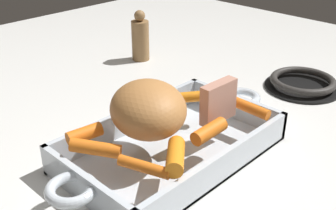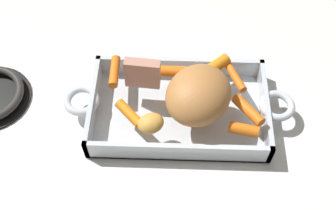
{
  "view_description": "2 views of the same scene",
  "coord_description": "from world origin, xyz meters",
  "px_view_note": "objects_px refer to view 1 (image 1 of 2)",
  "views": [
    {
      "loc": [
        0.39,
        0.37,
        0.36
      ],
      "look_at": [
        -0.0,
        -0.01,
        0.08
      ],
      "focal_mm": 44.51,
      "sensor_mm": 36.0,
      "label": 1
    },
    {
      "loc": [
        -0.01,
        -0.43,
        0.66
      ],
      "look_at": [
        -0.02,
        -0.03,
        0.07
      ],
      "focal_mm": 44.5,
      "sensor_mm": 36.0,
      "label": 2
    }
  ],
  "objects_px": {
    "roast_slice_thick": "(218,102)",
    "baby_carrot_long": "(144,167)",
    "baby_carrot_southeast": "(96,148)",
    "baby_carrot_center_right": "(175,156)",
    "baby_carrot_short": "(209,131)",
    "pepper_mill": "(140,38)",
    "baby_carrot_northeast": "(192,97)",
    "potato_golden_small": "(165,97)",
    "baby_carrot_center_left": "(250,108)",
    "roasting_dish": "(172,147)",
    "stove_burner_rear": "(303,83)",
    "baby_carrot_northwest": "(85,134)",
    "pork_roast": "(148,109)"
  },
  "relations": [
    {
      "from": "potato_golden_small",
      "to": "stove_burner_rear",
      "type": "bearing_deg",
      "value": 165.16
    },
    {
      "from": "pork_roast",
      "to": "baby_carrot_northwest",
      "type": "xyz_separation_m",
      "value": [
        0.08,
        -0.05,
        -0.03
      ]
    },
    {
      "from": "baby_carrot_northwest",
      "to": "pepper_mill",
      "type": "relative_size",
      "value": 0.42
    },
    {
      "from": "potato_golden_small",
      "to": "baby_carrot_southeast",
      "type": "bearing_deg",
      "value": 12.0
    },
    {
      "from": "baby_carrot_center_left",
      "to": "baby_carrot_short",
      "type": "distance_m",
      "value": 0.1
    },
    {
      "from": "potato_golden_small",
      "to": "pepper_mill",
      "type": "height_order",
      "value": "pepper_mill"
    },
    {
      "from": "baby_carrot_southeast",
      "to": "baby_carrot_center_right",
      "type": "bearing_deg",
      "value": 122.68
    },
    {
      "from": "baby_carrot_southeast",
      "to": "pepper_mill",
      "type": "bearing_deg",
      "value": -139.42
    },
    {
      "from": "baby_carrot_short",
      "to": "baby_carrot_northwest",
      "type": "height_order",
      "value": "same"
    },
    {
      "from": "pork_roast",
      "to": "stove_burner_rear",
      "type": "bearing_deg",
      "value": 174.36
    },
    {
      "from": "baby_carrot_short",
      "to": "baby_carrot_center_right",
      "type": "distance_m",
      "value": 0.08
    },
    {
      "from": "pork_roast",
      "to": "baby_carrot_northwest",
      "type": "bearing_deg",
      "value": -32.34
    },
    {
      "from": "roast_slice_thick",
      "to": "baby_carrot_long",
      "type": "height_order",
      "value": "roast_slice_thick"
    },
    {
      "from": "stove_burner_rear",
      "to": "baby_carrot_center_right",
      "type": "bearing_deg",
      "value": 5.76
    },
    {
      "from": "roast_slice_thick",
      "to": "baby_carrot_northeast",
      "type": "bearing_deg",
      "value": -105.86
    },
    {
      "from": "baby_carrot_center_left",
      "to": "pepper_mill",
      "type": "xyz_separation_m",
      "value": [
        -0.12,
        -0.39,
        -0.0
      ]
    },
    {
      "from": "potato_golden_small",
      "to": "roast_slice_thick",
      "type": "bearing_deg",
      "value": 101.63
    },
    {
      "from": "baby_carrot_center_right",
      "to": "stove_burner_rear",
      "type": "bearing_deg",
      "value": -174.24
    },
    {
      "from": "baby_carrot_southeast",
      "to": "roasting_dish",
      "type": "bearing_deg",
      "value": 168.13
    },
    {
      "from": "roasting_dish",
      "to": "baby_carrot_southeast",
      "type": "height_order",
      "value": "baby_carrot_southeast"
    },
    {
      "from": "pork_roast",
      "to": "potato_golden_small",
      "type": "bearing_deg",
      "value": -150.69
    },
    {
      "from": "baby_carrot_long",
      "to": "roasting_dish",
      "type": "bearing_deg",
      "value": -154.31
    },
    {
      "from": "baby_carrot_center_left",
      "to": "baby_carrot_long",
      "type": "bearing_deg",
      "value": -1.05
    },
    {
      "from": "pepper_mill",
      "to": "baby_carrot_northeast",
      "type": "bearing_deg",
      "value": 62.17
    },
    {
      "from": "baby_carrot_short",
      "to": "baby_carrot_center_right",
      "type": "xyz_separation_m",
      "value": [
        0.08,
        0.01,
        0.0
      ]
    },
    {
      "from": "roasting_dish",
      "to": "stove_burner_rear",
      "type": "height_order",
      "value": "roasting_dish"
    },
    {
      "from": "baby_carrot_center_left",
      "to": "baby_carrot_northwest",
      "type": "xyz_separation_m",
      "value": [
        0.23,
        -0.12,
        0.0
      ]
    },
    {
      "from": "pork_roast",
      "to": "baby_carrot_long",
      "type": "distance_m",
      "value": 0.1
    },
    {
      "from": "baby_carrot_southeast",
      "to": "potato_golden_small",
      "type": "xyz_separation_m",
      "value": [
        -0.17,
        -0.04,
        0.01
      ]
    },
    {
      "from": "roast_slice_thick",
      "to": "baby_carrot_short",
      "type": "height_order",
      "value": "roast_slice_thick"
    },
    {
      "from": "roast_slice_thick",
      "to": "baby_carrot_center_left",
      "type": "relative_size",
      "value": 0.92
    },
    {
      "from": "baby_carrot_long",
      "to": "baby_carrot_southeast",
      "type": "height_order",
      "value": "baby_carrot_southeast"
    },
    {
      "from": "stove_burner_rear",
      "to": "potato_golden_small",
      "type": "bearing_deg",
      "value": -14.84
    },
    {
      "from": "baby_carrot_northwest",
      "to": "stove_burner_rear",
      "type": "xyz_separation_m",
      "value": [
        -0.47,
        0.09,
        -0.05
      ]
    },
    {
      "from": "roasting_dish",
      "to": "baby_carrot_short",
      "type": "relative_size",
      "value": 7.1
    },
    {
      "from": "roast_slice_thick",
      "to": "pork_roast",
      "type": "bearing_deg",
      "value": -26.3
    },
    {
      "from": "roast_slice_thick",
      "to": "baby_carrot_long",
      "type": "relative_size",
      "value": 0.92
    },
    {
      "from": "baby_carrot_northeast",
      "to": "baby_carrot_center_right",
      "type": "distance_m",
      "value": 0.18
    },
    {
      "from": "baby_carrot_center_left",
      "to": "pepper_mill",
      "type": "distance_m",
      "value": 0.41
    },
    {
      "from": "baby_carrot_center_left",
      "to": "stove_burner_rear",
      "type": "xyz_separation_m",
      "value": [
        -0.24,
        -0.03,
        -0.04
      ]
    },
    {
      "from": "baby_carrot_northeast",
      "to": "baby_carrot_southeast",
      "type": "distance_m",
      "value": 0.21
    },
    {
      "from": "baby_carrot_northwest",
      "to": "baby_carrot_center_right",
      "type": "xyz_separation_m",
      "value": [
        -0.05,
        0.13,
        0.0
      ]
    },
    {
      "from": "roasting_dish",
      "to": "roast_slice_thick",
      "type": "height_order",
      "value": "roast_slice_thick"
    },
    {
      "from": "roasting_dish",
      "to": "baby_carrot_northeast",
      "type": "height_order",
      "value": "baby_carrot_northeast"
    },
    {
      "from": "pork_roast",
      "to": "baby_carrot_short",
      "type": "bearing_deg",
      "value": 124.6
    },
    {
      "from": "pork_roast",
      "to": "baby_carrot_center_right",
      "type": "distance_m",
      "value": 0.09
    },
    {
      "from": "baby_carrot_northeast",
      "to": "baby_carrot_northwest",
      "type": "height_order",
      "value": "same"
    },
    {
      "from": "baby_carrot_southeast",
      "to": "baby_carrot_short",
      "type": "bearing_deg",
      "value": 149.58
    },
    {
      "from": "baby_carrot_long",
      "to": "stove_burner_rear",
      "type": "relative_size",
      "value": 0.45
    },
    {
      "from": "baby_carrot_center_right",
      "to": "potato_golden_small",
      "type": "height_order",
      "value": "potato_golden_small"
    }
  ]
}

